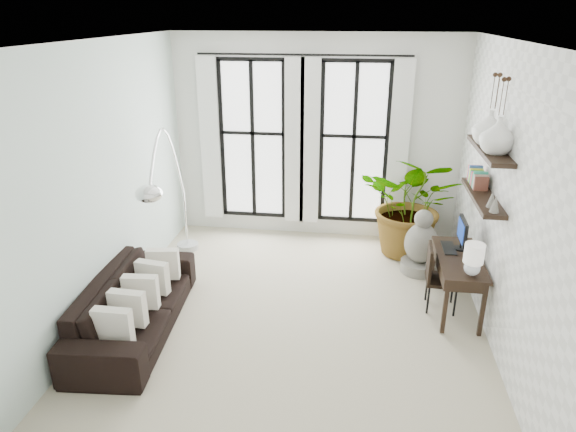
% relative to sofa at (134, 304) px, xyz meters
% --- Properties ---
extents(floor, '(5.00, 5.00, 0.00)m').
position_rel_sofa_xyz_m(floor, '(1.80, 0.59, -0.33)').
color(floor, '#BDB596').
rests_on(floor, ground).
extents(ceiling, '(5.00, 5.00, 0.00)m').
position_rel_sofa_xyz_m(ceiling, '(1.80, 0.59, 2.87)').
color(ceiling, white).
rests_on(ceiling, wall_back).
extents(wall_left, '(0.00, 5.00, 5.00)m').
position_rel_sofa_xyz_m(wall_left, '(-0.45, 0.59, 1.27)').
color(wall_left, silver).
rests_on(wall_left, floor).
extents(wall_right, '(0.00, 5.00, 5.00)m').
position_rel_sofa_xyz_m(wall_right, '(4.05, 0.59, 1.27)').
color(wall_right, white).
rests_on(wall_right, floor).
extents(wall_back, '(4.50, 0.00, 4.50)m').
position_rel_sofa_xyz_m(wall_back, '(1.80, 3.09, 1.27)').
color(wall_back, white).
rests_on(wall_back, floor).
extents(windows, '(3.26, 0.13, 2.65)m').
position_rel_sofa_xyz_m(windows, '(1.60, 3.02, 1.23)').
color(windows, white).
rests_on(windows, wall_back).
extents(wall_shelves, '(0.25, 1.30, 0.60)m').
position_rel_sofa_xyz_m(wall_shelves, '(3.91, 1.00, 1.39)').
color(wall_shelves, black).
rests_on(wall_shelves, wall_right).
extents(sofa, '(1.06, 2.34, 0.67)m').
position_rel_sofa_xyz_m(sofa, '(0.00, 0.00, 0.00)').
color(sofa, black).
rests_on(sofa, floor).
extents(throw_pillows, '(0.40, 1.52, 0.40)m').
position_rel_sofa_xyz_m(throw_pillows, '(0.10, -0.00, 0.17)').
color(throw_pillows, beige).
rests_on(throw_pillows, sofa).
extents(plant, '(1.78, 1.67, 1.61)m').
position_rel_sofa_xyz_m(plant, '(3.31, 2.50, 0.47)').
color(plant, '#2D7228').
rests_on(plant, floor).
extents(desk, '(0.51, 1.21, 1.11)m').
position_rel_sofa_xyz_m(desk, '(3.75, 0.91, 0.35)').
color(desk, black).
rests_on(desk, floor).
extents(desk_chair, '(0.42, 0.42, 0.84)m').
position_rel_sofa_xyz_m(desk_chair, '(3.51, 0.96, 0.14)').
color(desk_chair, black).
rests_on(desk_chair, floor).
extents(arc_lamp, '(0.71, 2.44, 2.18)m').
position_rel_sofa_xyz_m(arc_lamp, '(0.10, 1.11, 1.37)').
color(arc_lamp, silver).
rests_on(arc_lamp, floor).
extents(buddha, '(0.52, 0.52, 0.94)m').
position_rel_sofa_xyz_m(buddha, '(3.42, 1.92, 0.06)').
color(buddha, gray).
rests_on(buddha, floor).
extents(vase_a, '(0.37, 0.37, 0.38)m').
position_rel_sofa_xyz_m(vase_a, '(3.91, 0.71, 1.93)').
color(vase_a, white).
rests_on(vase_a, shelf_upper).
extents(vase_b, '(0.37, 0.37, 0.38)m').
position_rel_sofa_xyz_m(vase_b, '(3.91, 1.11, 1.93)').
color(vase_b, white).
rests_on(vase_b, shelf_upper).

